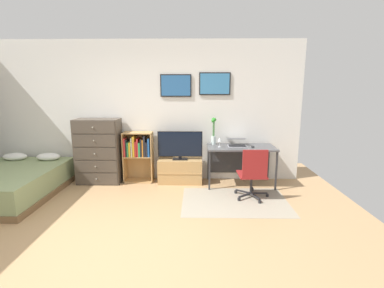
% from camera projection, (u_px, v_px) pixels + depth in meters
% --- Properties ---
extents(ground_plane, '(7.20, 7.20, 0.00)m').
position_uv_depth(ground_plane, '(109.00, 242.00, 3.38)').
color(ground_plane, tan).
extents(wall_back_with_posters, '(6.12, 0.09, 2.70)m').
position_uv_depth(wall_back_with_posters, '(144.00, 111.00, 5.49)').
color(wall_back_with_posters, silver).
rests_on(wall_back_with_posters, ground_plane).
extents(area_rug, '(1.70, 1.20, 0.01)m').
position_uv_depth(area_rug, '(235.00, 201.00, 4.56)').
color(area_rug, '#9E937F').
rests_on(area_rug, ground_plane).
extents(bed, '(1.48, 1.94, 0.59)m').
position_uv_depth(bed, '(10.00, 183.00, 4.74)').
color(bed, brown).
rests_on(bed, ground_plane).
extents(dresser, '(0.83, 0.46, 1.23)m').
position_uv_depth(dresser, '(99.00, 151.00, 5.38)').
color(dresser, '#4C4238').
rests_on(dresser, ground_plane).
extents(bookshelf, '(0.56, 0.30, 0.98)m').
position_uv_depth(bookshelf, '(138.00, 152.00, 5.43)').
color(bookshelf, tan).
rests_on(bookshelf, ground_plane).
extents(tv_stand, '(0.84, 0.41, 0.46)m').
position_uv_depth(tv_stand, '(180.00, 171.00, 5.44)').
color(tv_stand, tan).
rests_on(tv_stand, ground_plane).
extents(television, '(0.85, 0.16, 0.54)m').
position_uv_depth(television, '(180.00, 146.00, 5.32)').
color(television, black).
rests_on(television, tv_stand).
extents(desk, '(1.25, 0.64, 0.74)m').
position_uv_depth(desk, '(240.00, 152.00, 5.31)').
color(desk, '#4C4C4F').
rests_on(desk, ground_plane).
extents(office_chair, '(0.56, 0.58, 0.86)m').
position_uv_depth(office_chair, '(253.00, 173.00, 4.57)').
color(office_chair, '#232326').
rests_on(office_chair, ground_plane).
extents(laptop, '(0.35, 0.37, 0.15)m').
position_uv_depth(laptop, '(237.00, 143.00, 5.27)').
color(laptop, '#B7B7BC').
rests_on(laptop, desk).
extents(computer_mouse, '(0.06, 0.10, 0.03)m').
position_uv_depth(computer_mouse, '(253.00, 147.00, 5.13)').
color(computer_mouse, '#262628').
rests_on(computer_mouse, desk).
extents(bamboo_vase, '(0.10, 0.10, 0.51)m').
position_uv_depth(bamboo_vase, '(214.00, 131.00, 5.36)').
color(bamboo_vase, silver).
rests_on(bamboo_vase, desk).
extents(wine_glass, '(0.07, 0.07, 0.18)m').
position_uv_depth(wine_glass, '(220.00, 140.00, 5.14)').
color(wine_glass, silver).
rests_on(wine_glass, desk).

